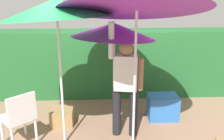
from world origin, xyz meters
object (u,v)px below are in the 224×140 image
at_px(umbrella_rainbow, 114,30).
at_px(cooler_box, 163,107).
at_px(umbrella_orange, 55,10).
at_px(person_vendor, 126,82).
at_px(crate_cardboard, 62,116).
at_px(chair_plastic, 19,116).

height_order(umbrella_rainbow, cooler_box, umbrella_rainbow).
height_order(umbrella_orange, person_vendor, umbrella_orange).
bearing_deg(crate_cardboard, umbrella_rainbow, 11.00).
distance_m(umbrella_orange, cooler_box, 2.66).
height_order(umbrella_rainbow, crate_cardboard, umbrella_rainbow).
distance_m(umbrella_orange, chair_plastic, 1.70).
bearing_deg(person_vendor, umbrella_orange, -168.07).
height_order(person_vendor, cooler_box, person_vendor).
bearing_deg(person_vendor, umbrella_rainbow, 104.63).
bearing_deg(umbrella_rainbow, umbrella_orange, -135.81).
xyz_separation_m(chair_plastic, crate_cardboard, (0.54, 0.66, -0.37)).
xyz_separation_m(chair_plastic, cooler_box, (2.41, 0.77, -0.28)).
height_order(umbrella_orange, chair_plastic, umbrella_orange).
height_order(umbrella_orange, cooler_box, umbrella_orange).
bearing_deg(umbrella_orange, person_vendor, 11.93).
relative_size(chair_plastic, cooler_box, 1.62).
distance_m(umbrella_rainbow, chair_plastic, 2.06).
bearing_deg(umbrella_rainbow, chair_plastic, -150.41).
relative_size(umbrella_rainbow, umbrella_orange, 0.80).
distance_m(umbrella_rainbow, umbrella_orange, 1.24).
height_order(umbrella_rainbow, chair_plastic, umbrella_rainbow).
relative_size(umbrella_rainbow, crate_cardboard, 4.74).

